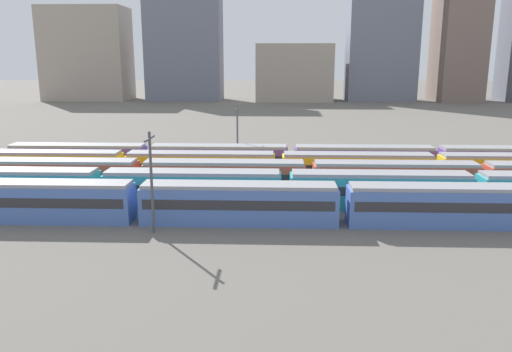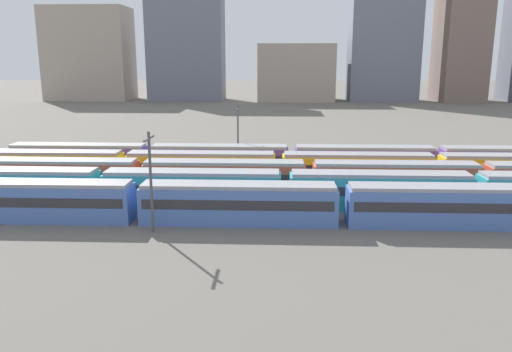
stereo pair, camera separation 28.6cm
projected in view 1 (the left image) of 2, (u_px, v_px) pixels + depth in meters
ground_plane at (74, 192)px, 57.76m from camera, size 600.00×600.00×0.00m
train_track_0 at (239, 203)px, 46.45m from camera, size 55.80×3.06×3.75m
train_track_1 at (379, 190)px, 50.99m from camera, size 93.60×3.06×3.75m
train_track_2 at (395, 178)px, 55.94m from camera, size 93.60×3.06×3.75m
train_track_3 at (436, 169)px, 60.77m from camera, size 112.50×3.06×3.75m
train_track_4 at (363, 160)px, 66.13m from camera, size 93.60×3.06×3.75m
catenary_pole_0 at (151, 177)px, 43.24m from camera, size 0.24×3.20×8.88m
catenary_pole_1 at (237, 133)px, 68.89m from camera, size 0.24×3.20×8.82m
distant_building_0 at (87, 54)px, 182.56m from camera, size 29.38×17.45×32.67m
distant_building_1 at (184, 44)px, 180.41m from camera, size 26.47×14.19×39.73m
distant_building_2 at (294, 73)px, 181.18m from camera, size 26.61×20.88×19.76m
distant_building_3 at (383, 26)px, 176.43m from camera, size 23.76×13.15×51.35m
distant_building_4 at (459, 34)px, 175.96m from camera, size 14.66×19.81×46.48m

